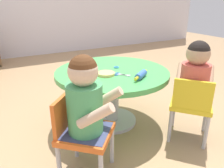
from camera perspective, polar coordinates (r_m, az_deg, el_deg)
ground_plane at (r=2.08m, az=0.00°, el=-9.56°), size 10.00×10.00×0.00m
craft_table at (r=1.91m, az=0.00°, el=0.47°), size 0.96×0.96×0.49m
child_chair_left at (r=1.39m, az=-8.07°, el=-12.08°), size 0.42×0.42×0.54m
seated_child_left at (r=1.27m, az=-6.92°, el=-3.81°), size 0.44×0.43×0.51m
child_chair_right at (r=1.81m, az=19.72°, el=-4.98°), size 0.42×0.42×0.54m
seated_child_right at (r=1.76m, az=20.67°, el=2.20°), size 0.44×0.43×0.51m
rolling_pin at (r=1.70m, az=7.49°, el=2.37°), size 0.20×0.15×0.05m
craft_scissors at (r=1.77m, az=2.02°, el=2.48°), size 0.13×0.14×0.01m
playdough_blob_0 at (r=1.76m, az=-1.58°, el=2.66°), size 0.14×0.14×0.02m
cookie_cutter_0 at (r=1.95m, az=1.14°, el=4.35°), size 0.05×0.05×0.01m
cookie_cutter_1 at (r=1.99m, az=-8.61°, el=4.48°), size 0.05×0.05×0.01m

